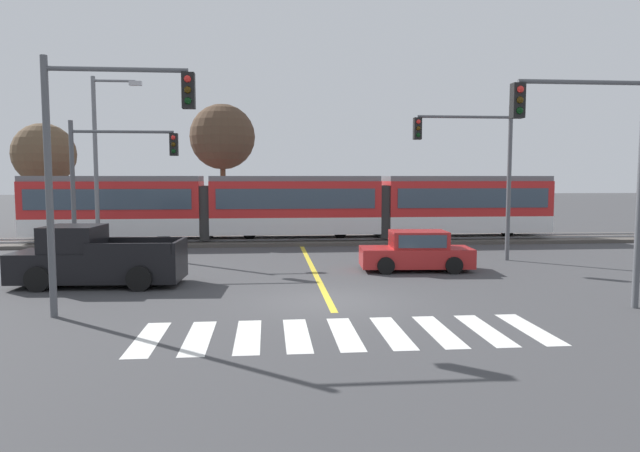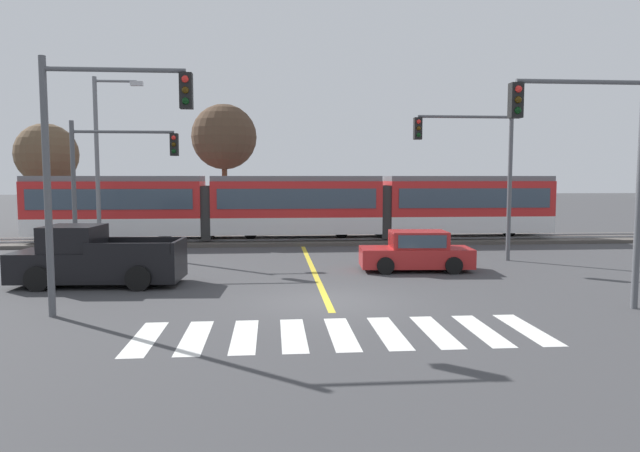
% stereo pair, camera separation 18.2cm
% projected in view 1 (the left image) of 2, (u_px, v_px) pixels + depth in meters
% --- Properties ---
extents(ground_plane, '(200.00, 200.00, 0.00)m').
position_uv_depth(ground_plane, '(329.00, 302.00, 16.36)').
color(ground_plane, '#3D3D3F').
extents(track_bed, '(120.00, 4.00, 0.18)m').
position_uv_depth(track_bed, '(300.00, 241.00, 31.09)').
color(track_bed, '#4C4742').
rests_on(track_bed, ground).
extents(rail_near, '(120.00, 0.08, 0.10)m').
position_uv_depth(rail_near, '(301.00, 240.00, 30.36)').
color(rail_near, '#939399').
rests_on(rail_near, track_bed).
extents(rail_far, '(120.00, 0.08, 0.10)m').
position_uv_depth(rail_far, '(299.00, 237.00, 31.79)').
color(rail_far, '#939399').
rests_on(rail_far, track_bed).
extents(light_rail_tram, '(28.00, 2.64, 3.43)m').
position_uv_depth(light_rail_tram, '(295.00, 205.00, 30.89)').
color(light_rail_tram, silver).
rests_on(light_rail_tram, track_bed).
extents(crosswalk_stripe_0, '(0.57, 2.80, 0.01)m').
position_uv_depth(crosswalk_stripe_0, '(148.00, 339.00, 12.60)').
color(crosswalk_stripe_0, silver).
rests_on(crosswalk_stripe_0, ground).
extents(crosswalk_stripe_1, '(0.57, 2.80, 0.01)m').
position_uv_depth(crosswalk_stripe_1, '(199.00, 338.00, 12.71)').
color(crosswalk_stripe_1, silver).
rests_on(crosswalk_stripe_1, ground).
extents(crosswalk_stripe_2, '(0.57, 2.80, 0.01)m').
position_uv_depth(crosswalk_stripe_2, '(248.00, 336.00, 12.81)').
color(crosswalk_stripe_2, silver).
rests_on(crosswalk_stripe_2, ground).
extents(crosswalk_stripe_3, '(0.57, 2.80, 0.01)m').
position_uv_depth(crosswalk_stripe_3, '(297.00, 335.00, 12.92)').
color(crosswalk_stripe_3, silver).
rests_on(crosswalk_stripe_3, ground).
extents(crosswalk_stripe_4, '(0.57, 2.80, 0.01)m').
position_uv_depth(crosswalk_stripe_4, '(345.00, 334.00, 13.03)').
color(crosswalk_stripe_4, silver).
rests_on(crosswalk_stripe_4, ground).
extents(crosswalk_stripe_5, '(0.57, 2.80, 0.01)m').
position_uv_depth(crosswalk_stripe_5, '(392.00, 332.00, 13.13)').
color(crosswalk_stripe_5, silver).
rests_on(crosswalk_stripe_5, ground).
extents(crosswalk_stripe_6, '(0.57, 2.80, 0.01)m').
position_uv_depth(crosswalk_stripe_6, '(439.00, 331.00, 13.24)').
color(crosswalk_stripe_6, silver).
rests_on(crosswalk_stripe_6, ground).
extents(crosswalk_stripe_7, '(0.57, 2.80, 0.01)m').
position_uv_depth(crosswalk_stripe_7, '(484.00, 330.00, 13.34)').
color(crosswalk_stripe_7, silver).
rests_on(crosswalk_stripe_7, ground).
extents(crosswalk_stripe_8, '(0.57, 2.80, 0.01)m').
position_uv_depth(crosswalk_stripe_8, '(529.00, 329.00, 13.45)').
color(crosswalk_stripe_8, silver).
rests_on(crosswalk_stripe_8, ground).
extents(lane_centre_line, '(0.20, 14.22, 0.01)m').
position_uv_depth(lane_centre_line, '(313.00, 269.00, 22.06)').
color(lane_centre_line, gold).
rests_on(lane_centre_line, ground).
extents(sedan_crossing, '(4.30, 2.12, 1.52)m').
position_uv_depth(sedan_crossing, '(416.00, 252.00, 21.76)').
color(sedan_crossing, '#B22323').
rests_on(sedan_crossing, ground).
extents(pickup_truck, '(5.51, 2.47, 1.98)m').
position_uv_depth(pickup_truck, '(95.00, 260.00, 18.74)').
color(pickup_truck, black).
rests_on(pickup_truck, ground).
extents(traffic_light_near_right, '(3.75, 0.38, 6.36)m').
position_uv_depth(traffic_light_near_right, '(599.00, 152.00, 15.11)').
color(traffic_light_near_right, '#515459').
rests_on(traffic_light_near_right, ground).
extents(traffic_light_near_left, '(3.75, 0.38, 6.57)m').
position_uv_depth(traffic_light_near_left, '(96.00, 145.00, 14.32)').
color(traffic_light_near_left, '#515459').
rests_on(traffic_light_near_left, ground).
extents(traffic_light_mid_right, '(4.25, 0.38, 6.55)m').
position_uv_depth(traffic_light_mid_right, '(478.00, 159.00, 23.94)').
color(traffic_light_mid_right, '#515459').
rests_on(traffic_light_mid_right, ground).
extents(traffic_light_mid_left, '(4.25, 0.38, 5.80)m').
position_uv_depth(traffic_light_mid_left, '(110.00, 169.00, 22.82)').
color(traffic_light_mid_left, '#515459').
rests_on(traffic_light_mid_left, ground).
extents(street_lamp_west, '(2.30, 0.28, 8.22)m').
position_uv_depth(street_lamp_west, '(100.00, 153.00, 26.74)').
color(street_lamp_west, slate).
rests_on(street_lamp_west, ground).
extents(bare_tree_far_west, '(3.63, 3.63, 6.71)m').
position_uv_depth(bare_tree_far_west, '(44.00, 155.00, 33.65)').
color(bare_tree_far_west, brown).
rests_on(bare_tree_far_west, ground).
extents(bare_tree_west, '(3.88, 3.88, 7.88)m').
position_uv_depth(bare_tree_west, '(222.00, 137.00, 33.98)').
color(bare_tree_west, brown).
rests_on(bare_tree_west, ground).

